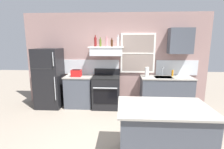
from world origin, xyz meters
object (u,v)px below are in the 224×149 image
stove_range (106,92)px  dish_soap_bottle (172,73)px  kitchen_island (162,134)px  bottle_olive_oil_square (100,43)px  paper_towel_roll (147,72)px  bottle_red_label_wine (95,42)px  refrigerator (49,78)px  bottle_brown_stout (112,43)px  bottle_rose_pink (107,42)px  bottle_clear_tall (118,42)px  toaster (76,73)px

stove_range → dish_soap_bottle: same height
dish_soap_bottle → kitchen_island: (-0.80, -2.32, -0.54)m
bottle_olive_oil_square → paper_towel_roll: (1.31, -0.03, -0.81)m
paper_towel_roll → bottle_red_label_wine: bearing=175.4°
paper_towel_roll → kitchen_island: bearing=-91.6°
bottle_red_label_wine → refrigerator: bearing=-172.4°
kitchen_island → paper_towel_roll: bearing=88.4°
bottle_brown_stout → paper_towel_roll: bottle_brown_stout is taller
bottle_brown_stout → dish_soap_bottle: 1.92m
refrigerator → bottle_rose_pink: bearing=3.8°
refrigerator → kitchen_island: 3.50m
bottle_brown_stout → kitchen_island: size_ratio=0.17×
bottle_olive_oil_square → bottle_rose_pink: bottle_rose_pink is taller
stove_range → paper_towel_roll: (1.14, 0.04, 0.58)m
bottle_brown_stout → kitchen_island: (0.93, -2.23, -1.39)m
bottle_red_label_wine → stove_range: bearing=-26.0°
refrigerator → kitchen_island: bearing=-38.3°
bottle_rose_pink → dish_soap_bottle: size_ratio=1.58×
dish_soap_bottle → kitchen_island: dish_soap_bottle is taller
bottle_red_label_wine → bottle_clear_tall: 0.64m
refrigerator → toaster: (0.80, -0.01, 0.16)m
bottle_rose_pink → bottle_red_label_wine: bearing=168.1°
bottle_rose_pink → bottle_clear_tall: (0.31, 0.04, 0.02)m
bottle_clear_tall → paper_towel_roll: bottle_clear_tall is taller
refrigerator → bottle_brown_stout: 2.06m
paper_towel_roll → refrigerator: bearing=-178.8°
bottle_rose_pink → stove_range: bearing=-96.5°
bottle_rose_pink → bottle_clear_tall: size_ratio=0.87×
paper_towel_roll → bottle_olive_oil_square: bearing=178.6°
refrigerator → bottle_olive_oil_square: bottle_olive_oil_square is taller
refrigerator → kitchen_island: (2.73, -2.16, -0.39)m
bottle_red_label_wine → kitchen_island: (1.40, -2.33, -1.42)m
bottle_brown_stout → paper_towel_roll: 1.27m
bottle_brown_stout → paper_towel_roll: (0.99, -0.01, -0.80)m
bottle_olive_oil_square → bottle_rose_pink: (0.17, 0.02, 0.01)m
bottle_clear_tall → bottle_brown_stout: bearing=-155.3°
paper_towel_roll → dish_soap_bottle: paper_towel_roll is taller
kitchen_island → bottle_olive_oil_square: bearing=119.0°
kitchen_island → bottle_red_label_wine: bearing=120.9°
toaster → paper_towel_roll: size_ratio=1.10×
bottle_olive_oil_square → bottle_brown_stout: size_ratio=1.08×
paper_towel_roll → kitchen_island: 2.29m
dish_soap_bottle → kitchen_island: size_ratio=0.13×
bottle_olive_oil_square → kitchen_island: (1.24, -2.25, -1.40)m
bottle_red_label_wine → kitchen_island: size_ratio=0.23×
toaster → refrigerator: bearing=179.1°
dish_soap_bottle → bottle_clear_tall: bearing=-179.7°
stove_range → bottle_red_label_wine: size_ratio=3.44×
stove_range → kitchen_island: 2.43m
bottle_brown_stout → refrigerator: bearing=-177.6°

